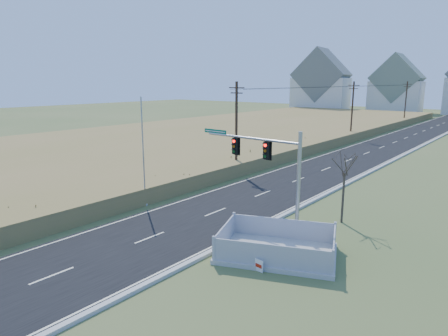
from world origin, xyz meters
TOP-DOWN VIEW (x-y plane):
  - ground at (0.00, 0.00)m, footprint 260.00×260.00m
  - road at (0.00, 50.00)m, footprint 8.00×180.00m
  - curb at (4.15, 50.00)m, footprint 0.30×180.00m
  - reed_marsh at (-24.00, 40.00)m, footprint 38.00×110.00m
  - utility_pole_near at (-6.50, 15.00)m, footprint 1.80×0.26m
  - utility_pole_mid at (-6.50, 45.00)m, footprint 1.80×0.26m
  - utility_pole_far at (-6.50, 75.00)m, footprint 1.80×0.26m
  - condo_nw at (-38.00, 100.00)m, footprint 17.69×13.38m
  - condo_nnw at (-18.00, 108.00)m, footprint 14.93×11.17m
  - traffic_signal_mast at (4.68, 3.85)m, footprint 7.84×0.76m
  - fence_enclosure at (7.00, 0.70)m, footprint 7.17×6.11m
  - open_sign at (7.32, -1.47)m, footprint 0.49×0.12m
  - flagpole at (-5.16, 2.06)m, footprint 0.36×0.36m
  - bare_tree at (7.65, 7.68)m, footprint 1.88×1.88m

SIDE VIEW (x-z plane):
  - ground at x=0.00m, z-range 0.00..0.00m
  - road at x=0.00m, z-range 0.00..0.06m
  - curb at x=4.15m, z-range 0.00..0.18m
  - fence_enclosure at x=7.00m, z-range -0.41..0.97m
  - open_sign at x=7.32m, z-range 0.02..0.63m
  - reed_marsh at x=-24.00m, z-range 0.00..1.30m
  - flagpole at x=-5.16m, z-range -0.80..7.16m
  - traffic_signal_mast at x=4.68m, z-range 0.80..7.05m
  - bare_tree at x=7.65m, z-range 1.52..6.49m
  - utility_pole_near at x=-6.50m, z-range 0.18..9.18m
  - utility_pole_mid at x=-6.50m, z-range 0.18..9.18m
  - utility_pole_far at x=-6.50m, z-range 0.18..9.18m
  - condo_nnw at x=-18.00m, z-range -1.58..15.45m
  - condo_nw at x=-38.00m, z-range -1.82..17.23m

